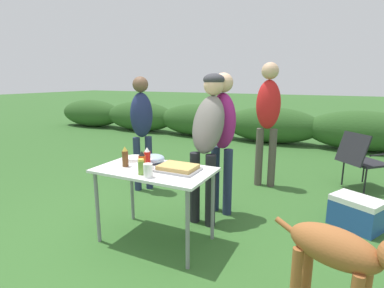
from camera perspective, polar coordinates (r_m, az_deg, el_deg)
ground_plane at (r=3.16m, az=-6.79°, el=-17.66°), size 60.00×60.00×0.00m
shrub_hedge at (r=7.76m, az=14.76°, el=3.54°), size 14.40×0.90×0.89m
folding_table at (r=2.89m, az=-7.12°, el=-6.17°), size 1.10×0.64×0.74m
food_tray at (r=2.78m, az=-2.69°, el=-4.61°), size 0.38×0.29×0.06m
plate_stack at (r=3.20m, az=-11.07°, el=-2.71°), size 0.21×0.21×0.03m
mixing_bowl at (r=3.05m, az=-7.35°, el=-2.78°), size 0.23×0.23×0.09m
paper_cup_stack at (r=2.62m, az=-8.36°, el=-5.01°), size 0.08×0.08×0.12m
ketchup_bottle at (r=2.89m, az=-8.52°, el=-2.65°), size 0.06×0.06×0.20m
relish_jar at (r=2.70m, az=-9.67°, el=-4.32°), size 0.06×0.06×0.14m
hot_sauce_bottle at (r=2.75m, az=-9.49°, el=-3.44°), size 0.06×0.06×0.20m
beer_bottle at (r=2.97m, az=-12.61°, el=-2.44°), size 0.06×0.06×0.20m
standing_person_in_dark_puffer at (r=3.23m, az=3.09°, el=2.63°), size 0.38×0.50×1.63m
standing_person_in_gray_fleece at (r=4.24m, az=-9.56°, el=4.16°), size 0.37×0.38×1.61m
standing_person_with_beanie at (r=4.45m, az=14.27°, el=5.93°), size 0.38×0.30×1.80m
standing_person_in_navy_coat at (r=3.43m, az=5.80°, el=2.68°), size 0.37×0.30×1.64m
dog at (r=2.08m, az=26.47°, el=-18.83°), size 0.82×0.41×0.77m
camp_chair_green_behind_table at (r=4.93m, az=29.47°, el=-2.28°), size 0.74×0.74×0.83m
cooler_box at (r=3.73m, az=28.79°, el=-11.39°), size 0.57×0.51×0.34m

